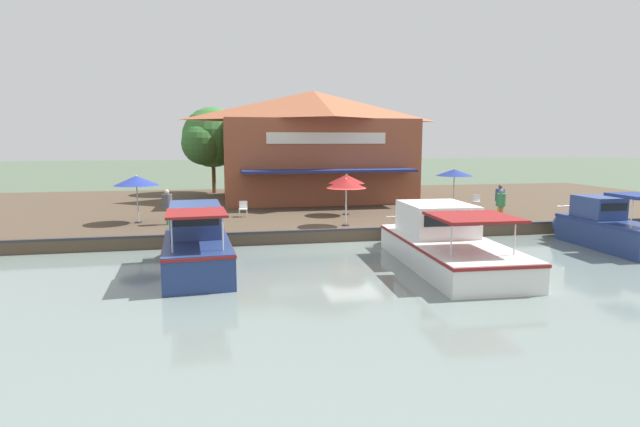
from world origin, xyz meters
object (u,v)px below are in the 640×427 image
at_px(patio_umbrella_mid_patio_left, 454,173).
at_px(tree_behind_restaurant, 210,139).
at_px(waterfront_restaurant, 314,144).
at_px(cafe_chair_facing_river, 243,208).
at_px(cafe_chair_beside_entrance, 408,209).
at_px(mooring_post, 599,213).
at_px(cafe_chair_under_first_umbrella, 476,201).
at_px(person_near_entrance, 167,202).
at_px(motorboat_distant_upstream, 601,227).
at_px(motorboat_second_along, 440,241).
at_px(patio_umbrella_near_quay_edge, 136,181).
at_px(cafe_chair_back_row_seat, 435,209).
at_px(person_mid_patio, 501,201).
at_px(person_at_quay_edge, 500,196).
at_px(cafe_chair_far_corner_seat, 451,213).
at_px(patio_umbrella_mid_patio_right, 346,179).
at_px(patio_umbrella_far_corner, 346,183).
at_px(motorboat_mid_row, 196,245).

bearing_deg(patio_umbrella_mid_patio_left, tree_behind_restaurant, -135.11).
relative_size(waterfront_restaurant, cafe_chair_facing_river, 15.62).
bearing_deg(cafe_chair_beside_entrance, mooring_post, 73.78).
relative_size(cafe_chair_under_first_umbrella, person_near_entrance, 0.49).
bearing_deg(motorboat_distant_upstream, motorboat_second_along, -81.35).
height_order(patio_umbrella_near_quay_edge, cafe_chair_under_first_umbrella, patio_umbrella_near_quay_edge).
relative_size(cafe_chair_facing_river, cafe_chair_back_row_seat, 1.00).
distance_m(person_mid_patio, motorboat_distant_upstream, 4.79).
height_order(waterfront_restaurant, patio_umbrella_mid_patio_left, waterfront_restaurant).
height_order(patio_umbrella_mid_patio_left, person_at_quay_edge, patio_umbrella_mid_patio_left).
xyz_separation_m(cafe_chair_facing_river, person_at_quay_edge, (2.75, 13.78, 0.64)).
height_order(motorboat_distant_upstream, mooring_post, motorboat_distant_upstream).
bearing_deg(person_near_entrance, cafe_chair_far_corner_seat, 81.96).
bearing_deg(motorboat_second_along, mooring_post, 112.85).
relative_size(patio_umbrella_mid_patio_right, cafe_chair_facing_river, 2.70).
relative_size(waterfront_restaurant, motorboat_second_along, 1.46).
distance_m(patio_umbrella_mid_patio_right, person_at_quay_edge, 8.44).
height_order(cafe_chair_beside_entrance, person_at_quay_edge, person_at_quay_edge).
height_order(patio_umbrella_far_corner, person_mid_patio, patio_umbrella_far_corner).
relative_size(patio_umbrella_mid_patio_right, person_at_quay_edge, 1.30).
bearing_deg(tree_behind_restaurant, person_near_entrance, -7.19).
height_order(cafe_chair_far_corner_seat, mooring_post, cafe_chair_far_corner_seat).
height_order(cafe_chair_under_first_umbrella, motorboat_second_along, motorboat_second_along).
distance_m(person_near_entrance, motorboat_second_along, 13.40).
bearing_deg(cafe_chair_under_first_umbrella, patio_umbrella_mid_patio_right, -82.68).
distance_m(cafe_chair_under_first_umbrella, person_at_quay_edge, 3.54).
relative_size(waterfront_restaurant, tree_behind_restaurant, 1.96).
xyz_separation_m(cafe_chair_back_row_seat, motorboat_distant_upstream, (5.96, 5.25, -0.17)).
distance_m(waterfront_restaurant, cafe_chair_under_first_umbrella, 11.99).
distance_m(cafe_chair_back_row_seat, person_at_quay_edge, 3.72).
relative_size(waterfront_restaurant, person_near_entrance, 7.59).
relative_size(waterfront_restaurant, patio_umbrella_mid_patio_right, 5.78).
xyz_separation_m(patio_umbrella_near_quay_edge, patio_umbrella_far_corner, (2.91, 10.11, -0.07)).
bearing_deg(motorboat_mid_row, person_at_quay_edge, 111.38).
relative_size(patio_umbrella_mid_patio_left, mooring_post, 3.17).
relative_size(cafe_chair_back_row_seat, cafe_chair_under_first_umbrella, 1.00).
height_order(patio_umbrella_near_quay_edge, person_near_entrance, patio_umbrella_near_quay_edge).
height_order(person_near_entrance, motorboat_second_along, person_near_entrance).
height_order(waterfront_restaurant, cafe_chair_beside_entrance, waterfront_restaurant).
height_order(person_near_entrance, person_mid_patio, person_near_entrance).
relative_size(cafe_chair_facing_river, cafe_chair_far_corner_seat, 1.00).
xyz_separation_m(cafe_chair_far_corner_seat, person_near_entrance, (-2.00, -14.16, 0.63)).
relative_size(motorboat_second_along, motorboat_mid_row, 1.40).
bearing_deg(patio_umbrella_mid_patio_right, patio_umbrella_near_quay_edge, -86.50).
bearing_deg(patio_umbrella_mid_patio_left, motorboat_distant_upstream, 24.25).
relative_size(patio_umbrella_near_quay_edge, person_at_quay_edge, 1.37).
distance_m(patio_umbrella_mid_patio_left, motorboat_distant_upstream, 8.52).
xyz_separation_m(patio_umbrella_mid_patio_left, motorboat_distant_upstream, (7.55, 3.40, -2.01)).
height_order(cafe_chair_facing_river, mooring_post, cafe_chair_facing_river).
distance_m(person_near_entrance, mooring_post, 22.09).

